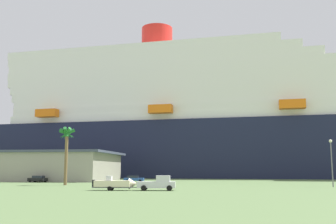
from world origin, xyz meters
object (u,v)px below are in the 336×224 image
at_px(small_boat_on_trailer, 117,184).
at_px(palm_tree, 67,140).
at_px(pickup_truck, 158,183).
at_px(street_lamp, 331,156).
at_px(cruise_ship, 217,124).
at_px(parked_car_blue_suv, 134,179).
at_px(parked_car_black_coupe, 38,179).

relative_size(small_boat_on_trailer, palm_tree, 0.65).
xyz_separation_m(pickup_truck, street_lamp, (27.71, 17.07, 4.39)).
height_order(cruise_ship, parked_car_blue_suv, cruise_ship).
relative_size(pickup_truck, street_lamp, 0.69).
bearing_deg(pickup_truck, palm_tree, 145.28).
bearing_deg(parked_car_black_coupe, pickup_truck, -38.98).
bearing_deg(parked_car_black_coupe, small_boat_on_trailer, -45.14).
bearing_deg(street_lamp, small_boat_on_trailer, -151.99).
relative_size(cruise_ship, street_lamp, 26.38).
relative_size(palm_tree, street_lamp, 1.37).
height_order(cruise_ship, parked_car_black_coupe, cruise_ship).
xyz_separation_m(street_lamp, parked_car_black_coupe, (-63.75, 12.10, -4.60)).
bearing_deg(street_lamp, parked_car_blue_suv, 156.34).
xyz_separation_m(small_boat_on_trailer, street_lamp, (33.81, 17.99, 4.47)).
bearing_deg(parked_car_blue_suv, cruise_ship, 72.98).
height_order(cruise_ship, pickup_truck, cruise_ship).
bearing_deg(cruise_ship, small_boat_on_trailer, -95.21).
bearing_deg(small_boat_on_trailer, cruise_ship, 84.79).
bearing_deg(parked_car_blue_suv, pickup_truck, -68.19).
bearing_deg(small_boat_on_trailer, parked_car_blue_suv, 102.52).
bearing_deg(palm_tree, street_lamp, 1.77).
relative_size(palm_tree, parked_car_blue_suv, 2.29).
xyz_separation_m(cruise_ship, palm_tree, (-24.43, -72.86, -10.69)).
distance_m(cruise_ship, parked_car_black_coupe, 72.85).
bearing_deg(parked_car_blue_suv, parked_car_black_coupe, -164.06).
xyz_separation_m(street_lamp, parked_car_blue_suv, (-41.88, 18.35, -4.60)).
distance_m(cruise_ship, pickup_truck, 90.32).
height_order(parked_car_black_coupe, parked_car_blue_suv, same).
xyz_separation_m(palm_tree, parked_car_blue_suv, (8.22, 19.90, -8.06)).
height_order(small_boat_on_trailer, street_lamp, street_lamp).
bearing_deg(street_lamp, parked_car_black_coupe, 169.25).
height_order(small_boat_on_trailer, parked_car_black_coupe, small_boat_on_trailer).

